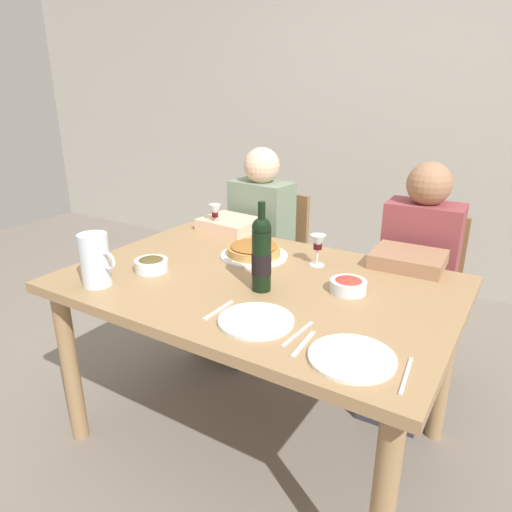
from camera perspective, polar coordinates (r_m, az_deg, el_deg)
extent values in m
plane|color=slate|center=(2.23, 0.15, -21.13)|extent=(8.00, 8.00, 0.00)
cube|color=#B2ADA3|center=(3.67, 19.00, 18.07)|extent=(8.00, 0.10, 2.80)
cube|color=#9E7A51|center=(1.83, 0.17, -3.50)|extent=(1.50, 1.00, 0.04)
cylinder|color=#9E7A51|center=(2.16, -21.87, -12.54)|extent=(0.07, 0.07, 0.72)
cylinder|color=#9E7A51|center=(1.52, 15.25, -28.10)|extent=(0.07, 0.07, 0.72)
cylinder|color=#9E7A51|center=(2.66, -7.41, -4.77)|extent=(0.07, 0.07, 0.72)
cylinder|color=#9E7A51|center=(2.17, 22.10, -12.45)|extent=(0.07, 0.07, 0.72)
cylinder|color=black|center=(1.69, 0.67, -0.60)|extent=(0.07, 0.07, 0.23)
sphere|color=black|center=(1.65, 0.69, 3.54)|extent=(0.07, 0.07, 0.07)
cylinder|color=black|center=(1.64, 0.70, 5.27)|extent=(0.03, 0.03, 0.08)
cylinder|color=black|center=(1.70, 0.67, -0.96)|extent=(0.07, 0.07, 0.08)
cylinder|color=silver|center=(1.84, -19.18, -0.46)|extent=(0.11, 0.11, 0.20)
cylinder|color=silver|center=(1.85, -19.05, -1.51)|extent=(0.10, 0.10, 0.12)
torus|color=silver|center=(1.78, -17.73, -0.59)|extent=(0.07, 0.01, 0.07)
cylinder|color=silver|center=(2.06, -0.24, 0.05)|extent=(0.30, 0.30, 0.01)
cylinder|color=#C18E47|center=(2.05, -0.24, 0.64)|extent=(0.23, 0.23, 0.03)
ellipsoid|color=#9E6028|center=(2.05, -0.25, 1.26)|extent=(0.21, 0.21, 0.02)
cylinder|color=silver|center=(1.74, 11.27, -3.66)|extent=(0.13, 0.13, 0.05)
ellipsoid|color=#B2382D|center=(1.74, 11.30, -3.18)|extent=(0.11, 0.11, 0.03)
cylinder|color=silver|center=(1.95, -12.74, -1.12)|extent=(0.14, 0.14, 0.05)
ellipsoid|color=brown|center=(1.94, -12.78, -0.65)|extent=(0.11, 0.11, 0.03)
cylinder|color=silver|center=(1.98, 7.48, -1.08)|extent=(0.06, 0.06, 0.00)
cylinder|color=silver|center=(1.97, 7.52, -0.13)|extent=(0.01, 0.01, 0.07)
cone|color=silver|center=(1.95, 7.61, 1.68)|extent=(0.07, 0.07, 0.06)
cylinder|color=#470A14|center=(1.95, 7.59, 1.17)|extent=(0.04, 0.04, 0.02)
cylinder|color=silver|center=(2.42, -4.98, 3.05)|extent=(0.06, 0.06, 0.00)
cylinder|color=silver|center=(2.41, -5.01, 3.90)|extent=(0.01, 0.01, 0.07)
cone|color=silver|center=(2.39, -5.06, 5.53)|extent=(0.06, 0.06, 0.07)
cylinder|color=#470A14|center=(2.40, -5.05, 5.07)|extent=(0.03, 0.03, 0.02)
cylinder|color=silver|center=(1.51, 0.01, -7.94)|extent=(0.25, 0.25, 0.01)
cylinder|color=white|center=(1.35, 11.72, -12.13)|extent=(0.25, 0.25, 0.01)
cube|color=silver|center=(1.58, -4.63, -6.66)|extent=(0.01, 0.16, 0.00)
cube|color=silver|center=(1.44, 5.14, -9.52)|extent=(0.02, 0.18, 0.00)
cube|color=silver|center=(1.32, 17.98, -13.80)|extent=(0.03, 0.18, 0.00)
cube|color=silver|center=(1.40, 5.86, -10.68)|extent=(0.02, 0.16, 0.00)
cube|color=olive|center=(2.79, 1.08, -1.06)|extent=(0.43, 0.43, 0.02)
cube|color=olive|center=(2.87, 3.27, 3.93)|extent=(0.36, 0.06, 0.40)
cylinder|color=olive|center=(2.86, -3.73, -5.70)|extent=(0.04, 0.04, 0.45)
cylinder|color=olive|center=(2.68, 1.89, -7.62)|extent=(0.04, 0.04, 0.45)
cylinder|color=olive|center=(3.10, 0.33, -3.50)|extent=(0.04, 0.04, 0.45)
cylinder|color=olive|center=(2.93, 5.71, -5.08)|extent=(0.04, 0.04, 0.45)
cube|color=gray|center=(2.68, 0.68, 3.86)|extent=(0.36, 0.23, 0.50)
sphere|color=beige|center=(2.60, 0.71, 11.06)|extent=(0.20, 0.20, 0.20)
cube|color=#33333D|center=(2.62, -1.79, -2.35)|extent=(0.34, 0.40, 0.14)
cube|color=#33333D|center=(2.63, -3.78, -8.79)|extent=(0.28, 0.14, 0.40)
cube|color=beige|center=(2.45, -3.19, 3.93)|extent=(0.31, 0.26, 0.06)
cube|color=olive|center=(2.47, 19.02, -5.26)|extent=(0.42, 0.42, 0.02)
cube|color=olive|center=(2.56, 20.39, 0.60)|extent=(0.36, 0.04, 0.40)
cylinder|color=olive|center=(2.46, 13.64, -10.99)|extent=(0.04, 0.04, 0.45)
cylinder|color=olive|center=(2.41, 21.57, -12.63)|extent=(0.04, 0.04, 0.45)
cylinder|color=olive|center=(2.75, 15.70, -7.65)|extent=(0.04, 0.04, 0.45)
cylinder|color=olive|center=(2.71, 22.74, -9.02)|extent=(0.04, 0.04, 0.45)
cube|color=#8E3D42|center=(2.34, 19.51, 0.14)|extent=(0.35, 0.21, 0.50)
sphere|color=#9E7051|center=(2.25, 20.53, 8.30)|extent=(0.20, 0.20, 0.20)
cube|color=#33333D|center=(2.26, 17.82, -7.27)|extent=(0.32, 0.39, 0.14)
cube|color=#33333D|center=(2.27, 16.20, -14.93)|extent=(0.28, 0.13, 0.40)
cube|color=#9E7051|center=(2.05, 18.22, -0.37)|extent=(0.30, 0.25, 0.06)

